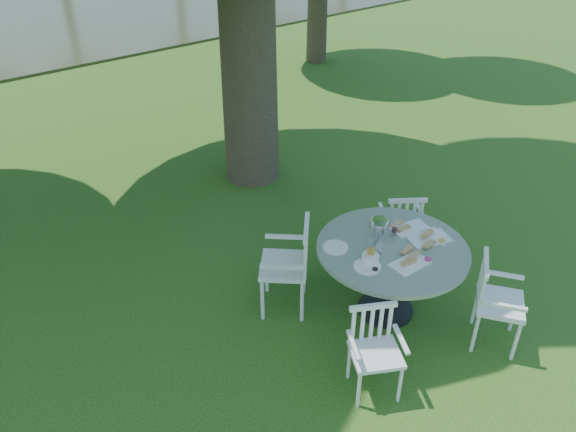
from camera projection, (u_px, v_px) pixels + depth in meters
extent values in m
plane|color=#1A400D|center=(300.00, 290.00, 6.05)|extent=(140.00, 140.00, 0.00)
cylinder|color=black|center=(385.00, 309.00, 5.77)|extent=(0.56, 0.56, 0.04)
cylinder|color=black|center=(389.00, 280.00, 5.56)|extent=(0.12, 0.12, 0.72)
cylinder|color=gray|center=(393.00, 249.00, 5.36)|extent=(1.46, 1.46, 0.04)
cylinder|color=white|center=(410.00, 229.00, 6.67)|extent=(0.03, 0.03, 0.42)
cylinder|color=white|center=(379.00, 230.00, 6.65)|extent=(0.03, 0.03, 0.42)
cylinder|color=white|center=(417.00, 246.00, 6.39)|extent=(0.03, 0.03, 0.42)
cylinder|color=white|center=(385.00, 247.00, 6.37)|extent=(0.03, 0.03, 0.42)
cube|color=white|center=(400.00, 222.00, 6.40)|extent=(0.57, 0.56, 0.04)
cube|color=white|center=(406.00, 216.00, 6.14)|extent=(0.37, 0.28, 0.43)
cylinder|color=white|center=(267.00, 272.00, 5.91)|extent=(0.04, 0.04, 0.49)
cylinder|color=white|center=(262.00, 300.00, 5.55)|extent=(0.04, 0.04, 0.49)
cylinder|color=white|center=(304.00, 274.00, 5.89)|extent=(0.04, 0.04, 0.49)
cylinder|color=white|center=(302.00, 301.00, 5.52)|extent=(0.04, 0.04, 0.49)
cube|color=white|center=(284.00, 265.00, 5.58)|extent=(0.68, 0.68, 0.04)
cube|color=white|center=(306.00, 248.00, 5.44)|extent=(0.37, 0.40, 0.50)
cylinder|color=white|center=(359.00, 390.00, 4.66)|extent=(0.03, 0.03, 0.40)
cylinder|color=white|center=(400.00, 384.00, 4.71)|extent=(0.03, 0.03, 0.40)
cylinder|color=white|center=(349.00, 361.00, 4.92)|extent=(0.03, 0.03, 0.40)
cylinder|color=white|center=(388.00, 356.00, 4.97)|extent=(0.03, 0.03, 0.40)
cube|color=white|center=(376.00, 354.00, 4.70)|extent=(0.54, 0.53, 0.04)
cube|color=white|center=(372.00, 323.00, 4.75)|extent=(0.37, 0.23, 0.41)
cylinder|color=white|center=(516.00, 341.00, 5.10)|extent=(0.04, 0.04, 0.45)
cylinder|color=white|center=(514.00, 313.00, 5.42)|extent=(0.04, 0.04, 0.45)
cylinder|color=white|center=(475.00, 333.00, 5.18)|extent=(0.04, 0.04, 0.45)
cylinder|color=white|center=(475.00, 306.00, 5.50)|extent=(0.04, 0.04, 0.45)
cube|color=white|center=(500.00, 303.00, 5.17)|extent=(0.62, 0.61, 0.04)
cube|color=white|center=(482.00, 281.00, 5.10)|extent=(0.40, 0.29, 0.46)
cube|color=white|center=(410.00, 264.00, 5.12)|extent=(0.37, 0.23, 0.01)
cube|color=white|center=(429.00, 238.00, 5.46)|extent=(0.46, 0.36, 0.02)
cube|color=white|center=(410.00, 228.00, 5.61)|extent=(0.41, 0.28, 0.02)
cylinder|color=white|center=(367.00, 267.00, 5.08)|extent=(0.25, 0.25, 0.01)
cylinder|color=white|center=(335.00, 247.00, 5.34)|extent=(0.25, 0.25, 0.01)
cylinder|color=white|center=(370.00, 258.00, 5.15)|extent=(0.16, 0.16, 0.06)
cylinder|color=white|center=(380.00, 223.00, 5.65)|extent=(0.18, 0.18, 0.06)
cylinder|color=silver|center=(379.00, 233.00, 5.35)|extent=(0.11, 0.11, 0.22)
cylinder|color=white|center=(395.00, 228.00, 5.47)|extent=(0.06, 0.06, 0.17)
cylinder|color=white|center=(371.00, 244.00, 5.30)|extent=(0.06, 0.06, 0.10)
cylinder|color=white|center=(379.00, 249.00, 5.23)|extent=(0.06, 0.06, 0.11)
cylinder|color=white|center=(428.00, 261.00, 5.13)|extent=(0.08, 0.08, 0.03)
cylinder|color=white|center=(442.00, 242.00, 5.39)|extent=(0.07, 0.07, 0.03)
cylinder|color=white|center=(434.00, 231.00, 5.55)|extent=(0.08, 0.08, 0.03)
cylinder|color=white|center=(375.00, 271.00, 5.02)|extent=(0.06, 0.06, 0.03)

